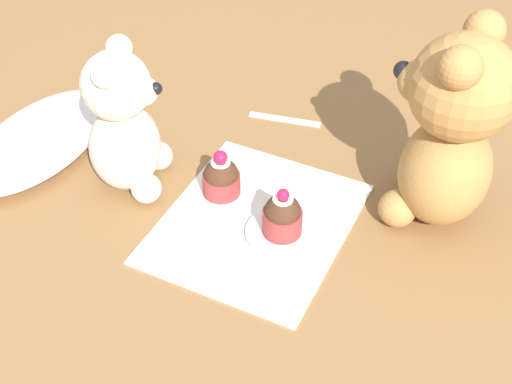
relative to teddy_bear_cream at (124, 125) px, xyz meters
The scene contains 9 objects.
ground_plane 0.22m from the teddy_bear_cream, 90.31° to the right, with size 4.00×4.00×0.00m, color olive.
knitted_placemat 0.22m from the teddy_bear_cream, 90.31° to the right, with size 0.27×0.23×0.01m, color silver.
tulle_cloth 0.17m from the teddy_bear_cream, 91.08° to the left, with size 0.27×0.15×0.04m, color silver.
teddy_bear_cream is the anchor object (origin of this frame).
teddy_bear_tan 0.42m from the teddy_bear_cream, 72.87° to the right, with size 0.14×0.15×0.28m.
cupcake_near_cream_bear 0.15m from the teddy_bear_cream, 76.74° to the right, with size 0.05×0.05×0.07m.
saucer_plate 0.25m from the teddy_bear_cream, 92.09° to the right, with size 0.09×0.09×0.01m, color white.
cupcake_near_tan_bear 0.24m from the teddy_bear_cream, 92.09° to the right, with size 0.05×0.05×0.07m.
teaspoon 0.28m from the teddy_bear_cream, 30.35° to the right, with size 0.11×0.01×0.01m, color silver.
Camera 1 is at (-0.60, -0.29, 0.65)m, focal length 50.00 mm.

